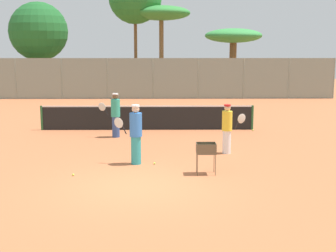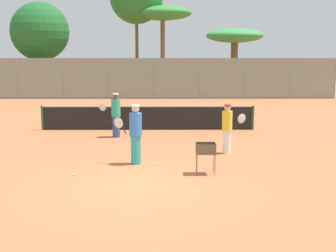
{
  "view_description": "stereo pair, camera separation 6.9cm",
  "coord_description": "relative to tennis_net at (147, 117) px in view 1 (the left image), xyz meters",
  "views": [
    {
      "loc": [
        0.66,
        -11.79,
        3.64
      ],
      "look_at": [
        0.85,
        3.55,
        1.0
      ],
      "focal_mm": 50.0,
      "sensor_mm": 36.0,
      "label": 1
    },
    {
      "loc": [
        0.73,
        -11.79,
        3.64
      ],
      "look_at": [
        0.85,
        3.55,
        1.0
      ],
      "focal_mm": 50.0,
      "sensor_mm": 36.0,
      "label": 2
    }
  ],
  "objects": [
    {
      "name": "ball_cart",
      "position": [
        1.91,
        -7.18,
        0.12
      ],
      "size": [
        0.56,
        0.41,
        0.9
      ],
      "color": "brown",
      "rests_on": "ground_plane"
    },
    {
      "name": "ground_plane",
      "position": [
        0.0,
        -8.41,
        -0.56
      ],
      "size": [
        80.0,
        80.0,
        0.0
      ],
      "primitive_type": "plane",
      "color": "#B7663D"
    },
    {
      "name": "player_white_outfit",
      "position": [
        -1.22,
        -1.65,
        0.36
      ],
      "size": [
        0.93,
        0.37,
        1.77
      ],
      "rotation": [
        0.0,
        0.0,
        3.07
      ],
      "color": "#334C8C",
      "rests_on": "ground_plane"
    },
    {
      "name": "tree_1",
      "position": [
        6.28,
        17.22,
        3.74
      ],
      "size": [
        4.5,
        4.5,
        4.98
      ],
      "color": "brown",
      "rests_on": "ground_plane"
    },
    {
      "name": "tennis_ball_3",
      "position": [
        0.41,
        -6.08,
        -0.52
      ],
      "size": [
        0.07,
        0.07,
        0.07
      ],
      "primitive_type": "sphere",
      "color": "#D1E54C",
      "rests_on": "ground_plane"
    },
    {
      "name": "player_red_cap",
      "position": [
        2.87,
        -4.59,
        0.32
      ],
      "size": [
        0.88,
        0.39,
        1.69
      ],
      "rotation": [
        0.0,
        0.0,
        0.27
      ],
      "color": "white",
      "rests_on": "ground_plane"
    },
    {
      "name": "tennis_net",
      "position": [
        0.0,
        0.0,
        0.0
      ],
      "size": [
        9.32,
        0.1,
        1.07
      ],
      "color": "#26592D",
      "rests_on": "ground_plane"
    },
    {
      "name": "back_fence",
      "position": [
        -0.0,
        12.19,
        0.84
      ],
      "size": [
        25.28,
        0.08,
        2.8
      ],
      "color": "gray",
      "rests_on": "ground_plane"
    },
    {
      "name": "tennis_ball_1",
      "position": [
        -0.24,
        -2.83,
        -0.52
      ],
      "size": [
        0.07,
        0.07,
        0.07
      ],
      "primitive_type": "sphere",
      "color": "#D1E54C",
      "rests_on": "ground_plane"
    },
    {
      "name": "tree_3",
      "position": [
        -8.41,
        14.81,
        4.09
      ],
      "size": [
        4.27,
        4.27,
        6.81
      ],
      "color": "brown",
      "rests_on": "ground_plane"
    },
    {
      "name": "player_yellow_shirt",
      "position": [
        -0.17,
        -6.01,
        0.4
      ],
      "size": [
        0.93,
        0.4,
        1.86
      ],
      "rotation": [
        0.0,
        0.0,
        2.88
      ],
      "color": "teal",
      "rests_on": "ground_plane"
    },
    {
      "name": "tennis_ball_0",
      "position": [
        4.59,
        -0.33,
        -0.52
      ],
      "size": [
        0.07,
        0.07,
        0.07
      ],
      "primitive_type": "sphere",
      "color": "#D1E54C",
      "rests_on": "ground_plane"
    },
    {
      "name": "tennis_ball_2",
      "position": [
        -1.18,
        -1.71,
        -0.52
      ],
      "size": [
        0.07,
        0.07,
        0.07
      ],
      "primitive_type": "sphere",
      "color": "#D1E54C",
      "rests_on": "ground_plane"
    },
    {
      "name": "tree_2",
      "position": [
        0.59,
        17.32,
        5.51
      ],
      "size": [
        4.56,
        4.56,
        6.73
      ],
      "color": "brown",
      "rests_on": "ground_plane"
    },
    {
      "name": "tennis_ball_4",
      "position": [
        -1.87,
        -7.36,
        -0.52
      ],
      "size": [
        0.07,
        0.07,
        0.07
      ],
      "primitive_type": "sphere",
      "color": "#D1E54C",
      "rests_on": "ground_plane"
    }
  ]
}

